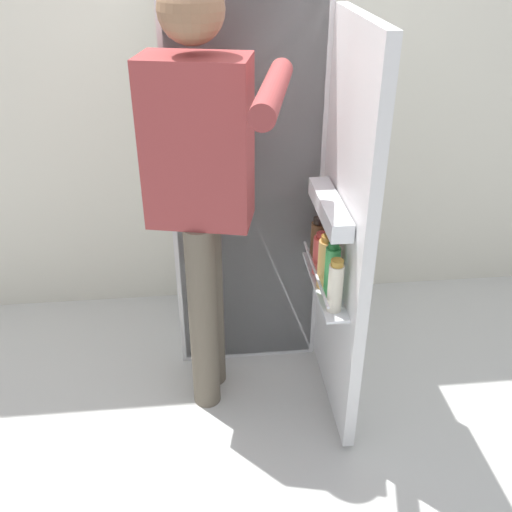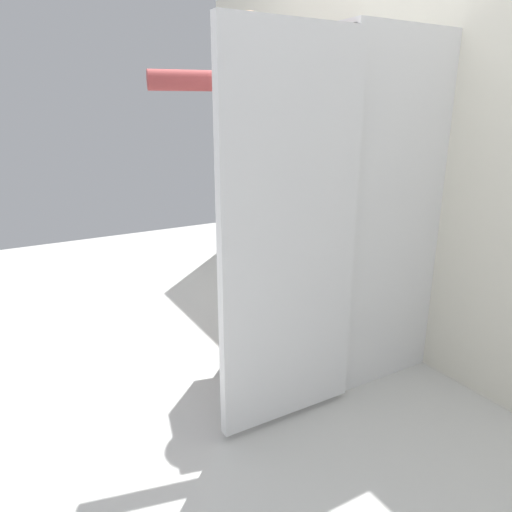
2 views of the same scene
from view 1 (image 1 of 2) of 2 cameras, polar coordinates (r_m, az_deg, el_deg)
name	(u,v)px [view 1 (image 1 of 2)]	position (r m, az deg, el deg)	size (l,w,h in m)	color
ground_plane	(254,391)	(2.79, -0.23, -13.06)	(6.55, 6.55, 0.00)	silver
kitchen_wall	(235,60)	(2.98, -2.06, 18.51)	(4.40, 0.10, 2.62)	silver
refrigerator	(248,182)	(2.75, -0.74, 7.23)	(0.70, 1.23, 1.68)	white
person	(203,177)	(2.23, -5.23, 7.68)	(0.56, 0.78, 1.76)	#665B4C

